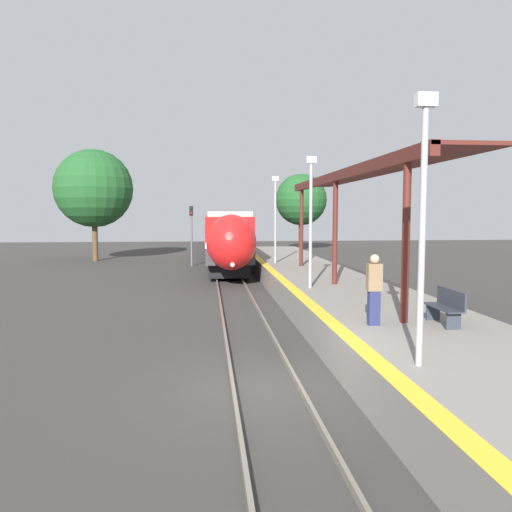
{
  "coord_description": "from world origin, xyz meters",
  "views": [
    {
      "loc": [
        -1.25,
        -10.52,
        3.81
      ],
      "look_at": [
        0.6,
        8.31,
        2.22
      ],
      "focal_mm": 35.0,
      "sensor_mm": 36.0,
      "label": 1
    }
  ],
  "objects_px": {
    "train": "(216,225)",
    "platform_bench": "(446,306)",
    "railway_signal": "(191,230)",
    "lamppost_far": "(275,213)",
    "person_waiting": "(374,288)",
    "lamppost_near": "(423,211)",
    "lamppost_mid": "(311,213)"
  },
  "relations": [
    {
      "from": "platform_bench",
      "to": "lamppost_near",
      "type": "bearing_deg",
      "value": -123.32
    },
    {
      "from": "train",
      "to": "lamppost_near",
      "type": "xyz_separation_m",
      "value": [
        2.59,
        -60.75,
        1.6
      ]
    },
    {
      "from": "railway_signal",
      "to": "lamppost_near",
      "type": "distance_m",
      "value": 28.65
    },
    {
      "from": "platform_bench",
      "to": "lamppost_far",
      "type": "xyz_separation_m",
      "value": [
        -2.11,
        16.18,
        2.36
      ]
    },
    {
      "from": "lamppost_mid",
      "to": "lamppost_far",
      "type": "bearing_deg",
      "value": 90.0
    },
    {
      "from": "train",
      "to": "railway_signal",
      "type": "xyz_separation_m",
      "value": [
        -2.39,
        -32.56,
        0.42
      ]
    },
    {
      "from": "person_waiting",
      "to": "lamppost_mid",
      "type": "height_order",
      "value": "lamppost_mid"
    },
    {
      "from": "lamppost_mid",
      "to": "lamppost_far",
      "type": "xyz_separation_m",
      "value": [
        0.0,
        9.69,
        0.0
      ]
    },
    {
      "from": "lamppost_near",
      "to": "lamppost_far",
      "type": "height_order",
      "value": "same"
    },
    {
      "from": "lamppost_mid",
      "to": "lamppost_far",
      "type": "relative_size",
      "value": 1.0
    },
    {
      "from": "person_waiting",
      "to": "lamppost_near",
      "type": "xyz_separation_m",
      "value": [
        -0.29,
        -3.35,
        1.89
      ]
    },
    {
      "from": "train",
      "to": "railway_signal",
      "type": "relative_size",
      "value": 20.39
    },
    {
      "from": "platform_bench",
      "to": "person_waiting",
      "type": "relative_size",
      "value": 0.81
    },
    {
      "from": "railway_signal",
      "to": "lamppost_far",
      "type": "height_order",
      "value": "lamppost_far"
    },
    {
      "from": "train",
      "to": "platform_bench",
      "type": "height_order",
      "value": "train"
    },
    {
      "from": "platform_bench",
      "to": "lamppost_mid",
      "type": "bearing_deg",
      "value": 107.98
    },
    {
      "from": "railway_signal",
      "to": "lamppost_near",
      "type": "bearing_deg",
      "value": -79.98
    },
    {
      "from": "lamppost_near",
      "to": "train",
      "type": "bearing_deg",
      "value": 92.44
    },
    {
      "from": "railway_signal",
      "to": "lamppost_far",
      "type": "distance_m",
      "value": 10.18
    },
    {
      "from": "platform_bench",
      "to": "railway_signal",
      "type": "bearing_deg",
      "value": 105.83
    },
    {
      "from": "train",
      "to": "lamppost_mid",
      "type": "height_order",
      "value": "lamppost_mid"
    },
    {
      "from": "person_waiting",
      "to": "lamppost_near",
      "type": "relative_size",
      "value": 0.36
    },
    {
      "from": "train",
      "to": "platform_bench",
      "type": "distance_m",
      "value": 57.74
    },
    {
      "from": "railway_signal",
      "to": "lamppost_far",
      "type": "bearing_deg",
      "value": -60.5
    },
    {
      "from": "lamppost_mid",
      "to": "lamppost_near",
      "type": "bearing_deg",
      "value": -90.0
    },
    {
      "from": "train",
      "to": "lamppost_mid",
      "type": "xyz_separation_m",
      "value": [
        2.59,
        -51.06,
        1.6
      ]
    },
    {
      "from": "person_waiting",
      "to": "railway_signal",
      "type": "distance_m",
      "value": 25.4
    },
    {
      "from": "train",
      "to": "platform_bench",
      "type": "bearing_deg",
      "value": -85.33
    },
    {
      "from": "railway_signal",
      "to": "lamppost_far",
      "type": "relative_size",
      "value": 0.9
    },
    {
      "from": "lamppost_mid",
      "to": "railway_signal",
      "type": "bearing_deg",
      "value": 105.07
    },
    {
      "from": "lamppost_near",
      "to": "lamppost_mid",
      "type": "distance_m",
      "value": 9.69
    },
    {
      "from": "lamppost_near",
      "to": "lamppost_mid",
      "type": "bearing_deg",
      "value": 90.0
    }
  ]
}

